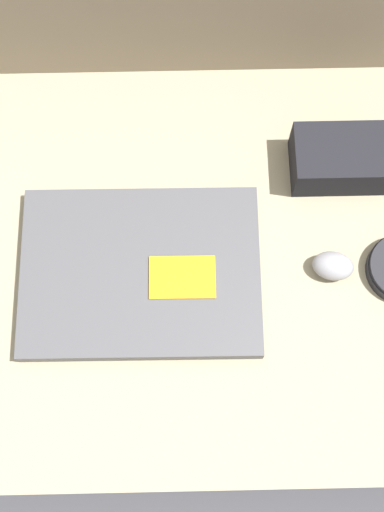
# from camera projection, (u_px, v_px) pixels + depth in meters

# --- Properties ---
(ground_plane) EXTENTS (8.00, 8.00, 0.00)m
(ground_plane) POSITION_uv_depth(u_px,v_px,m) (192.00, 281.00, 1.09)
(ground_plane) COLOR #38383D
(couch_seat) EXTENTS (1.17, 0.61, 0.10)m
(couch_seat) POSITION_uv_depth(u_px,v_px,m) (192.00, 271.00, 1.05)
(couch_seat) COLOR gray
(couch_seat) RESTS_ON ground_plane
(laptop) EXTENTS (0.33, 0.24, 0.03)m
(laptop) POSITION_uv_depth(u_px,v_px,m) (141.00, 272.00, 0.98)
(laptop) COLOR #47474C
(laptop) RESTS_ON couch_seat
(computer_mouse) EXTENTS (0.06, 0.05, 0.04)m
(computer_mouse) POSITION_uv_depth(u_px,v_px,m) (333.00, 266.00, 0.98)
(computer_mouse) COLOR gray
(computer_mouse) RESTS_ON couch_seat
(camera_pouch) EXTENTS (0.14, 0.09, 0.06)m
(camera_pouch) POSITION_uv_depth(u_px,v_px,m) (341.00, 159.00, 1.01)
(camera_pouch) COLOR black
(camera_pouch) RESTS_ON couch_seat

